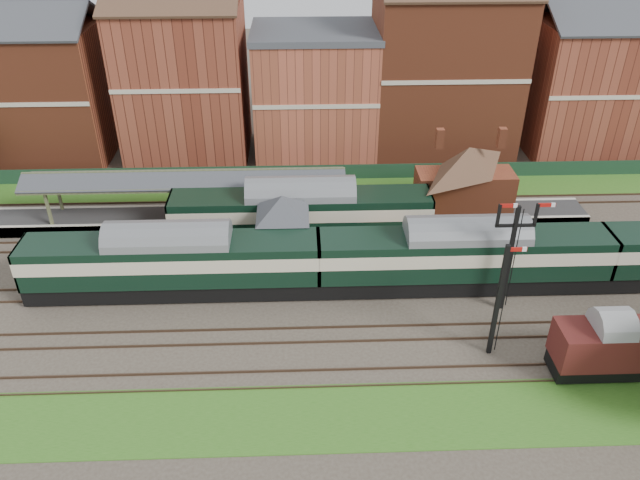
{
  "coord_description": "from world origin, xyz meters",
  "views": [
    {
      "loc": [
        -1.71,
        -36.3,
        26.71
      ],
      "look_at": [
        -0.32,
        2.0,
        3.0
      ],
      "focal_mm": 35.0,
      "sensor_mm": 36.0,
      "label": 1
    }
  ],
  "objects_px": {
    "platform_railcar": "(301,213)",
    "goods_van_a": "(605,346)",
    "signal_box": "(283,230)",
    "semaphore_bracket": "(511,251)",
    "dmu_train": "(463,255)"
  },
  "relations": [
    {
      "from": "platform_railcar",
      "to": "goods_van_a",
      "type": "xyz_separation_m",
      "value": [
        17.8,
        -15.5,
        -0.68
      ]
    },
    {
      "from": "platform_railcar",
      "to": "goods_van_a",
      "type": "bearing_deg",
      "value": -41.06
    },
    {
      "from": "platform_railcar",
      "to": "signal_box",
      "type": "bearing_deg",
      "value": -112.47
    },
    {
      "from": "signal_box",
      "to": "platform_railcar",
      "type": "relative_size",
      "value": 0.29
    },
    {
      "from": "semaphore_bracket",
      "to": "goods_van_a",
      "type": "distance_m",
      "value": 8.11
    },
    {
      "from": "semaphore_bracket",
      "to": "dmu_train",
      "type": "relative_size",
      "value": 0.13
    },
    {
      "from": "platform_railcar",
      "to": "goods_van_a",
      "type": "height_order",
      "value": "platform_railcar"
    },
    {
      "from": "signal_box",
      "to": "semaphore_bracket",
      "type": "distance_m",
      "value": 16.16
    },
    {
      "from": "semaphore_bracket",
      "to": "goods_van_a",
      "type": "bearing_deg",
      "value": -57.75
    },
    {
      "from": "goods_van_a",
      "to": "semaphore_bracket",
      "type": "bearing_deg",
      "value": 122.25
    },
    {
      "from": "goods_van_a",
      "to": "dmu_train",
      "type": "bearing_deg",
      "value": 125.51
    },
    {
      "from": "dmu_train",
      "to": "platform_railcar",
      "type": "distance_m",
      "value": 13.1
    },
    {
      "from": "semaphore_bracket",
      "to": "goods_van_a",
      "type": "xyz_separation_m",
      "value": [
        4.1,
        -6.5,
        -2.59
      ]
    },
    {
      "from": "dmu_train",
      "to": "goods_van_a",
      "type": "bearing_deg",
      "value": -54.49
    },
    {
      "from": "signal_box",
      "to": "goods_van_a",
      "type": "xyz_separation_m",
      "value": [
        19.14,
        -12.25,
        -1.14
      ]
    }
  ]
}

